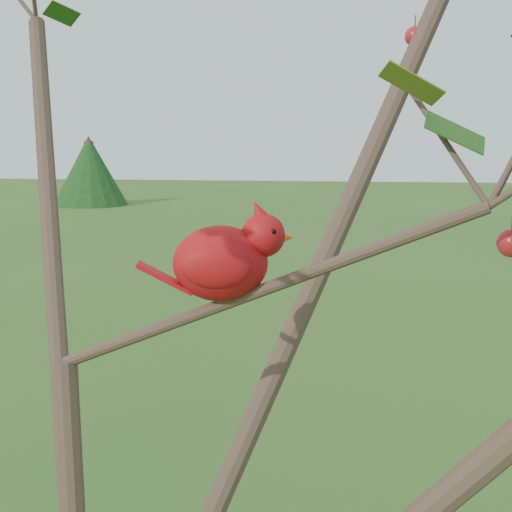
{
  "coord_description": "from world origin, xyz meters",
  "views": [
    {
      "loc": [
        0.39,
        -0.89,
        2.28
      ],
      "look_at": [
        0.24,
        0.09,
        2.12
      ],
      "focal_mm": 50.0,
      "sensor_mm": 36.0,
      "label": 1
    }
  ],
  "objects": [
    {
      "name": "distant_trees",
      "position": [
        0.76,
        24.6,
        1.41
      ],
      "size": [
        42.56,
        12.33,
        3.25
      ],
      "color": "#3D2A21",
      "rests_on": "ground"
    },
    {
      "name": "cardinal",
      "position": [
        0.2,
        0.08,
        2.12
      ],
      "size": [
        0.22,
        0.13,
        0.16
      ],
      "rotation": [
        0.0,
        0.0,
        0.19
      ],
      "color": "red",
      "rests_on": "ground"
    },
    {
      "name": "crabapple_tree",
      "position": [
        0.03,
        -0.02,
        2.12
      ],
      "size": [
        2.35,
        2.05,
        2.95
      ],
      "color": "#3D2A21",
      "rests_on": "ground"
    }
  ]
}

